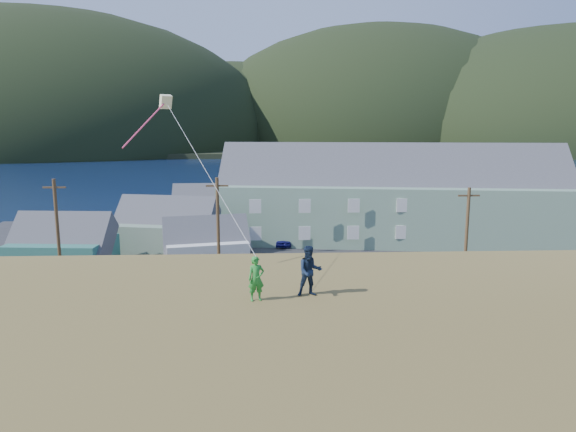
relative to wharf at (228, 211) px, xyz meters
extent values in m
plane|color=#0A1638|center=(6.00, -40.00, -0.45)|extent=(900.00, 900.00, 0.00)
cube|color=#4C3D19|center=(6.00, -42.00, -0.40)|extent=(110.00, 8.00, 0.10)
cube|color=#28282B|center=(6.00, -23.00, -0.39)|extent=(72.00, 36.00, 0.12)
cube|color=gray|center=(0.00, 0.00, 0.00)|extent=(26.00, 14.00, 0.90)
cube|color=black|center=(6.00, 290.00, 0.55)|extent=(900.00, 320.00, 2.00)
ellipsoid|color=black|center=(-114.00, 220.00, 1.55)|extent=(260.00, 234.00, 143.00)
ellipsoid|color=black|center=(-14.00, 260.00, 1.55)|extent=(200.00, 180.00, 100.00)
ellipsoid|color=black|center=(76.00, 250.00, 1.55)|extent=(230.00, 207.00, 142.60)
ellipsoid|color=black|center=(186.00, 230.00, 1.55)|extent=(280.00, 252.00, 134.40)
cube|color=slate|center=(19.50, -18.61, 2.88)|extent=(38.57, 15.91, 6.42)
cube|color=#47474C|center=(19.50, -18.61, 7.80)|extent=(39.02, 15.70, 10.41)
cube|color=#2F6E5F|center=(-12.23, -30.54, 1.15)|extent=(8.41, 6.61, 2.97)
cube|color=#47474C|center=(-12.23, -30.54, 3.43)|extent=(8.89, 6.46, 5.74)
cube|color=slate|center=(-4.38, -24.41, 1.35)|extent=(10.59, 8.18, 3.36)
cube|color=#47474C|center=(-4.38, -24.41, 3.87)|extent=(11.03, 8.06, 6.07)
cube|color=silver|center=(0.24, -30.18, 1.07)|extent=(7.89, 6.35, 2.80)
cube|color=#47474C|center=(0.24, -30.18, 3.17)|extent=(8.37, 6.40, 4.95)
cube|color=gray|center=(-0.76, -11.44, 1.26)|extent=(10.15, 6.32, 3.18)
cube|color=#47474C|center=(-0.76, -11.44, 3.75)|extent=(10.65, 6.28, 5.91)
cylinder|color=#47331E|center=(-9.32, -38.50, 4.22)|extent=(0.24, 0.24, 9.11)
cylinder|color=#47331E|center=(2.09, -38.50, 4.25)|extent=(0.24, 0.24, 9.16)
cylinder|color=#47331E|center=(20.42, -38.50, 3.84)|extent=(0.24, 0.24, 8.34)
imported|color=navy|center=(7.60, -20.73, 0.38)|extent=(2.16, 4.33, 1.42)
imported|color=navy|center=(8.79, -15.65, 0.41)|extent=(1.83, 4.57, 1.48)
imported|color=#222328|center=(-0.53, -22.80, 0.39)|extent=(2.15, 5.04, 1.45)
imported|color=silver|center=(-2.79, -15.26, 0.35)|extent=(1.90, 4.68, 1.36)
imported|color=maroon|center=(-5.56, -16.00, 0.43)|extent=(2.54, 5.45, 1.51)
imported|color=gray|center=(-11.38, -15.61, 0.45)|extent=(2.15, 4.90, 1.56)
imported|color=#24872D|center=(5.20, -58.82, 7.49)|extent=(0.62, 0.48, 1.49)
imported|color=#142139|center=(7.00, -58.42, 7.61)|extent=(0.91, 0.75, 1.73)
cube|color=#F0EDB6|center=(1.42, -53.06, 13.43)|extent=(0.60, 0.59, 0.60)
cylinder|color=#FE4373|center=(0.82, -54.31, 12.53)|extent=(0.06, 0.06, 3.31)
cylinder|color=white|center=(3.31, -55.94, 10.83)|extent=(0.02, 0.02, 8.63)
camera|label=1|loc=(5.52, -75.06, 12.43)|focal=32.00mm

